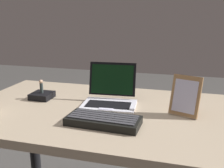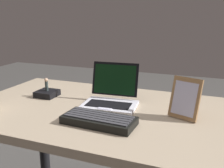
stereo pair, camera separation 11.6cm
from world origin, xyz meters
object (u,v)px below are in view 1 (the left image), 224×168
figurine_stand (42,96)px  figurine (41,86)px  external_keyboard (103,120)px  photo_frame (185,96)px  laptop_front (110,97)px

figurine_stand → figurine: (0.00, 0.00, 0.05)m
external_keyboard → figurine: figurine is taller
external_keyboard → photo_frame: 0.36m
laptop_front → external_keyboard: (0.04, -0.23, -0.02)m
external_keyboard → photo_frame: photo_frame is taller
photo_frame → laptop_front: bearing=172.8°
external_keyboard → figurine: (-0.40, 0.23, 0.05)m
laptop_front → photo_frame: 0.35m
laptop_front → figurine: size_ratio=3.79×
photo_frame → figurine_stand: bearing=176.5°
laptop_front → figurine_stand: 0.36m
photo_frame → figurine: bearing=176.5°
laptop_front → figurine_stand: size_ratio=2.53×
photo_frame → figurine_stand: (-0.71, 0.04, -0.07)m
photo_frame → figurine: (-0.71, 0.04, -0.02)m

